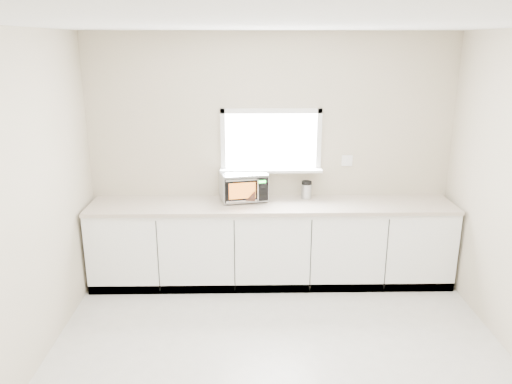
{
  "coord_description": "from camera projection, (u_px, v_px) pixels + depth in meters",
  "views": [
    {
      "loc": [
        -0.27,
        -3.4,
        2.59
      ],
      "look_at": [
        -0.17,
        1.55,
        1.09
      ],
      "focal_mm": 35.0,
      "sensor_mm": 36.0,
      "label": 1
    }
  ],
  "objects": [
    {
      "name": "microwave",
      "position": [
        243.0,
        185.0,
        5.44
      ],
      "size": [
        0.55,
        0.47,
        0.31
      ],
      "rotation": [
        0.0,
        0.0,
        0.2
      ],
      "color": "black",
      "rests_on": "countertop"
    },
    {
      "name": "ground",
      "position": [
        281.0,
        377.0,
        4.01
      ],
      "size": [
        4.0,
        4.0,
        0.0
      ],
      "primitive_type": "plane",
      "color": "beige",
      "rests_on": "ground"
    },
    {
      "name": "cutting_board",
      "position": [
        237.0,
        184.0,
        5.55
      ],
      "size": [
        0.3,
        0.07,
        0.3
      ],
      "primitive_type": "cylinder",
      "rotation": [
        1.4,
        0.0,
        0.0
      ],
      "color": "#AF7343",
      "rests_on": "countertop"
    },
    {
      "name": "countertop",
      "position": [
        272.0,
        205.0,
        5.37
      ],
      "size": [
        3.92,
        0.64,
        0.04
      ],
      "primitive_type": "cube",
      "color": "beige",
      "rests_on": "cabinets"
    },
    {
      "name": "knife_block",
      "position": [
        251.0,
        189.0,
        5.37
      ],
      "size": [
        0.12,
        0.23,
        0.33
      ],
      "rotation": [
        0.0,
        0.0,
        -0.08
      ],
      "color": "#452418",
      "rests_on": "countertop"
    },
    {
      "name": "coffee_grinder",
      "position": [
        306.0,
        190.0,
        5.52
      ],
      "size": [
        0.14,
        0.14,
        0.2
      ],
      "rotation": [
        0.0,
        0.0,
        0.33
      ],
      "color": "#AAADB1",
      "rests_on": "countertop"
    },
    {
      "name": "cabinets",
      "position": [
        271.0,
        244.0,
        5.51
      ],
      "size": [
        3.92,
        0.6,
        0.88
      ],
      "primitive_type": "cube",
      "color": "white",
      "rests_on": "ground"
    },
    {
      "name": "back_wall",
      "position": [
        271.0,
        157.0,
        5.53
      ],
      "size": [
        4.0,
        0.17,
        2.7
      ],
      "color": "beige",
      "rests_on": "ground"
    }
  ]
}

